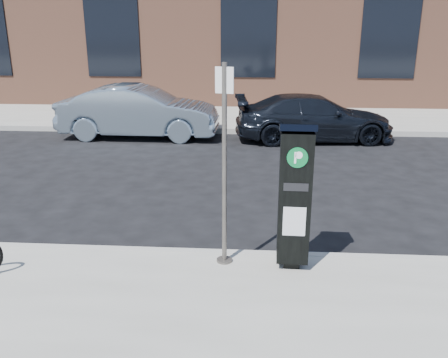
# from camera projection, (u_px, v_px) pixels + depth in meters

# --- Properties ---
(ground) EXTENTS (120.00, 120.00, 0.00)m
(ground) POSITION_uv_depth(u_px,v_px,m) (229.00, 261.00, 6.57)
(ground) COLOR black
(ground) RESTS_ON ground
(sidewalk_far) EXTENTS (60.00, 12.00, 0.15)m
(sidewalk_far) POSITION_uv_depth(u_px,v_px,m) (248.00, 101.00, 19.82)
(sidewalk_far) COLOR gray
(sidewalk_far) RESTS_ON ground
(curb_near) EXTENTS (60.00, 0.12, 0.16)m
(curb_near) POSITION_uv_depth(u_px,v_px,m) (229.00, 256.00, 6.53)
(curb_near) COLOR #9E9B93
(curb_near) RESTS_ON ground
(curb_far) EXTENTS (60.00, 0.12, 0.16)m
(curb_far) POSITION_uv_depth(u_px,v_px,m) (244.00, 131.00, 14.15)
(curb_far) COLOR #9E9B93
(curb_far) RESTS_ON ground
(building) EXTENTS (28.00, 10.05, 8.25)m
(building) POSITION_uv_depth(u_px,v_px,m) (251.00, 0.00, 21.40)
(building) COLOR #8F5841
(building) RESTS_ON ground
(parking_kiosk) EXTENTS (0.44, 0.40, 1.89)m
(parking_kiosk) POSITION_uv_depth(u_px,v_px,m) (295.00, 195.00, 5.84)
(parking_kiosk) COLOR black
(parking_kiosk) RESTS_ON sidewalk_near
(sign_pole) EXTENTS (0.22, 0.20, 2.56)m
(sign_pole) POSITION_uv_depth(u_px,v_px,m) (224.00, 169.00, 5.85)
(sign_pole) COLOR #5D5952
(sign_pole) RESTS_ON sidewalk_near
(car_silver) EXTENTS (4.51, 1.62, 1.48)m
(car_silver) POSITION_uv_depth(u_px,v_px,m) (139.00, 112.00, 13.55)
(car_silver) COLOR #8194A4
(car_silver) RESTS_ON ground
(car_dark) EXTENTS (4.53, 2.18, 1.27)m
(car_dark) POSITION_uv_depth(u_px,v_px,m) (314.00, 118.00, 13.25)
(car_dark) COLOR black
(car_dark) RESTS_ON ground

